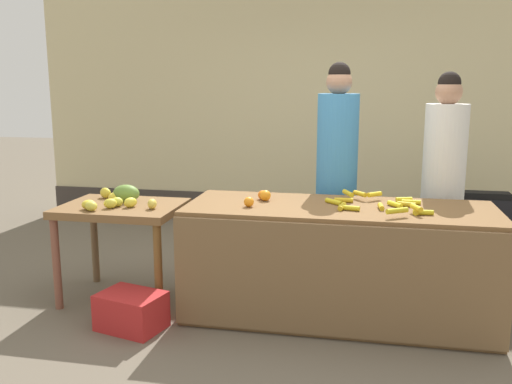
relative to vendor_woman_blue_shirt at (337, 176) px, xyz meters
name	(u,v)px	position (x,y,z in m)	size (l,w,h in m)	color
ground_plane	(289,311)	(-0.30, -0.66, -0.95)	(24.00, 24.00, 0.00)	#665B4C
market_wall_back	(323,92)	(-0.30, 2.09, 0.66)	(7.04, 0.23, 3.28)	beige
fruit_stall_counter	(338,262)	(0.06, -0.68, -0.53)	(2.22, 0.85, 0.84)	brown
side_table_wooden	(122,218)	(-1.63, -0.66, -0.29)	(0.92, 0.70, 0.77)	brown
banana_bunch_pile	(379,203)	(0.34, -0.64, -0.09)	(0.75, 0.67, 0.07)	yellow
orange_pile	(260,197)	(-0.53, -0.64, -0.07)	(0.16, 0.35, 0.08)	orange
mango_papaya_pile	(119,197)	(-1.66, -0.63, -0.12)	(0.64, 0.56, 0.14)	gold
vendor_woman_blue_shirt	(337,176)	(0.00, 0.00, 0.00)	(0.34, 0.34, 1.88)	#33333D
vendor_woman_white_shirt	(443,183)	(0.86, 0.04, -0.04)	(0.34, 0.34, 1.80)	#33333D
parked_motorcycle	(494,224)	(1.44, 0.81, -0.55)	(1.60, 0.18, 0.88)	black
produce_crate	(131,311)	(-1.34, -1.19, -0.82)	(0.44, 0.32, 0.26)	red
produce_sack	(236,245)	(-0.92, 0.22, -0.72)	(0.36, 0.30, 0.46)	tan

